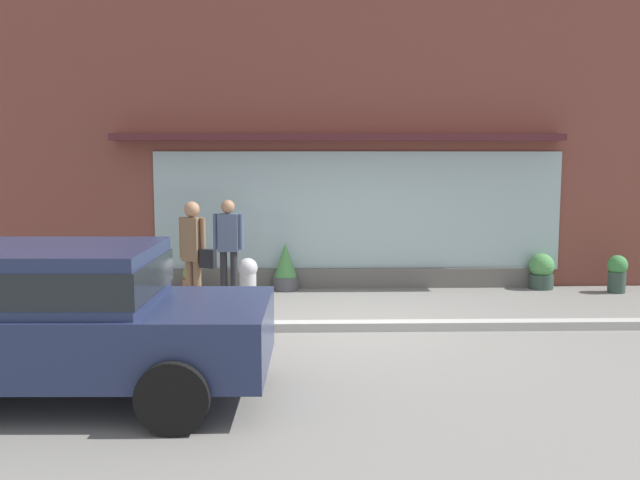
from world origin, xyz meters
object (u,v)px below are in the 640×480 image
at_px(potted_plant_window_left, 285,268).
at_px(potted_plant_doorstep, 617,273).
at_px(pedestrian_passerby, 228,241).
at_px(potted_plant_corner_tall, 541,271).
at_px(fire_hydrant, 248,287).
at_px(potted_plant_window_right, 190,279).
at_px(pedestrian_with_handbag, 194,251).
at_px(parked_car_navy, 53,312).

distance_m(potted_plant_window_left, potted_plant_doorstep, 5.88).
relative_size(pedestrian_passerby, potted_plant_corner_tall, 2.62).
xyz_separation_m(pedestrian_passerby, potted_plant_corner_tall, (5.58, 0.91, -0.68)).
distance_m(fire_hydrant, potted_plant_doorstep, 6.62).
xyz_separation_m(potted_plant_doorstep, potted_plant_window_right, (-7.54, 0.15, -0.11)).
bearing_deg(potted_plant_corner_tall, pedestrian_with_handbag, -160.39).
height_order(pedestrian_passerby, potted_plant_window_left, pedestrian_passerby).
xyz_separation_m(potted_plant_corner_tall, potted_plant_window_left, (-4.65, -0.00, 0.08)).
bearing_deg(potted_plant_doorstep, parked_car_navy, -146.72).
bearing_deg(pedestrian_passerby, potted_plant_doorstep, -171.31).
xyz_separation_m(pedestrian_with_handbag, potted_plant_doorstep, (7.18, 1.73, -0.66)).
bearing_deg(pedestrian_with_handbag, potted_plant_window_right, 125.12).
height_order(potted_plant_doorstep, potted_plant_window_right, potted_plant_doorstep).
bearing_deg(potted_plant_window_right, pedestrian_with_handbag, -79.06).
height_order(fire_hydrant, potted_plant_window_right, fire_hydrant).
bearing_deg(pedestrian_with_handbag, potted_plant_doorstep, 37.72).
xyz_separation_m(pedestrian_with_handbag, potted_plant_window_right, (-0.36, 1.88, -0.77)).
height_order(parked_car_navy, potted_plant_window_right, parked_car_navy).
xyz_separation_m(parked_car_navy, potted_plant_window_left, (2.18, 5.68, -0.48)).
bearing_deg(potted_plant_window_right, potted_plant_corner_tall, 2.27).
relative_size(potted_plant_corner_tall, potted_plant_doorstep, 0.97).
xyz_separation_m(fire_hydrant, pedestrian_with_handbag, (-0.80, 0.02, 0.55)).
bearing_deg(fire_hydrant, potted_plant_corner_tall, 22.50).
xyz_separation_m(pedestrian_with_handbag, potted_plant_window_left, (1.31, 2.13, -0.61)).
relative_size(pedestrian_passerby, potted_plant_window_right, 3.56).
bearing_deg(parked_car_navy, potted_plant_corner_tall, 41.06).
bearing_deg(potted_plant_window_left, potted_plant_corner_tall, 0.01).
distance_m(fire_hydrant, pedestrian_with_handbag, 0.97).
distance_m(pedestrian_with_handbag, parked_car_navy, 3.66).
bearing_deg(potted_plant_corner_tall, pedestrian_passerby, -170.73).
distance_m(pedestrian_passerby, potted_plant_doorstep, 6.84).
distance_m(parked_car_navy, potted_plant_window_right, 5.49).
distance_m(parked_car_navy, potted_plant_window_left, 6.10).
height_order(potted_plant_corner_tall, potted_plant_window_right, potted_plant_corner_tall).
relative_size(pedestrian_with_handbag, potted_plant_doorstep, 2.62).
height_order(fire_hydrant, potted_plant_doorstep, fire_hydrant).
relative_size(potted_plant_window_left, potted_plant_doorstep, 1.27).
bearing_deg(pedestrian_passerby, potted_plant_window_left, -131.04).
bearing_deg(potted_plant_window_left, parked_car_navy, -110.99).
xyz_separation_m(pedestrian_passerby, potted_plant_window_right, (-0.75, 0.66, -0.76)).
bearing_deg(fire_hydrant, pedestrian_passerby, 108.33).
relative_size(fire_hydrant, parked_car_navy, 0.22).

